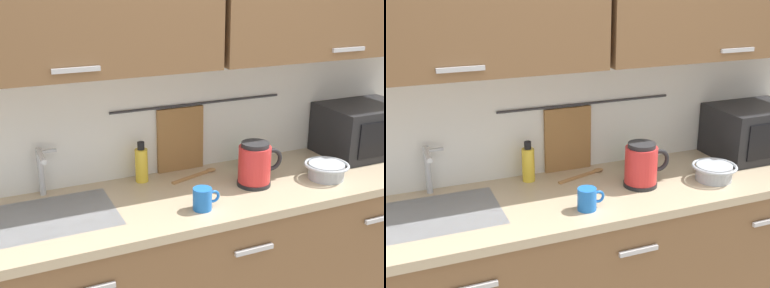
{
  "view_description": "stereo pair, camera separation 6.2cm",
  "coord_description": "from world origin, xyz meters",
  "views": [
    {
      "loc": [
        -0.98,
        -1.59,
        1.84
      ],
      "look_at": [
        -0.13,
        0.33,
        1.12
      ],
      "focal_mm": 46.96,
      "sensor_mm": 36.0,
      "label": 1
    },
    {
      "loc": [
        -0.93,
        -1.61,
        1.84
      ],
      "look_at": [
        -0.13,
        0.33,
        1.12
      ],
      "focal_mm": 46.96,
      "sensor_mm": 36.0,
      "label": 2
    }
  ],
  "objects": [
    {
      "name": "sink_faucet",
      "position": [
        -0.76,
        0.53,
        1.04
      ],
      "size": [
        0.09,
        0.17,
        0.22
      ],
      "color": "#B2B5BA",
      "rests_on": "counter_unit"
    },
    {
      "name": "counter_unit",
      "position": [
        -0.01,
        0.3,
        0.46
      ],
      "size": [
        2.53,
        0.64,
        0.9
      ],
      "color": "brown",
      "rests_on": "ground"
    },
    {
      "name": "microwave",
      "position": [
        0.92,
        0.41,
        1.04
      ],
      "size": [
        0.46,
        0.35,
        0.27
      ],
      "color": "black",
      "rests_on": "counter_unit"
    },
    {
      "name": "mixing_bowl",
      "position": [
        0.51,
        0.19,
        0.94
      ],
      "size": [
        0.21,
        0.21,
        0.08
      ],
      "color": "#A5ADB7",
      "rests_on": "counter_unit"
    },
    {
      "name": "mug_near_sink",
      "position": [
        -0.17,
        0.13,
        0.95
      ],
      "size": [
        0.12,
        0.08,
        0.09
      ],
      "color": "blue",
      "rests_on": "counter_unit"
    },
    {
      "name": "electric_kettle",
      "position": [
        0.16,
        0.26,
        1.0
      ],
      "size": [
        0.23,
        0.16,
        0.21
      ],
      "color": "black",
      "rests_on": "counter_unit"
    },
    {
      "name": "wooden_spoon",
      "position": [
        -0.03,
        0.47,
        0.91
      ],
      "size": [
        0.27,
        0.11,
        0.01
      ],
      "color": "#9E7042",
      "rests_on": "counter_unit"
    },
    {
      "name": "mug_by_kettle",
      "position": [
        0.24,
        0.46,
        0.95
      ],
      "size": [
        0.12,
        0.08,
        0.09
      ],
      "color": "green",
      "rests_on": "counter_unit"
    },
    {
      "name": "dish_soap_bottle",
      "position": [
        -0.31,
        0.52,
        0.99
      ],
      "size": [
        0.06,
        0.06,
        0.2
      ],
      "color": "yellow",
      "rests_on": "counter_unit"
    },
    {
      "name": "back_wall_assembly",
      "position": [
        -0.0,
        0.53,
        1.52
      ],
      "size": [
        3.7,
        0.41,
        2.5
      ],
      "color": "silver",
      "rests_on": "ground"
    }
  ]
}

